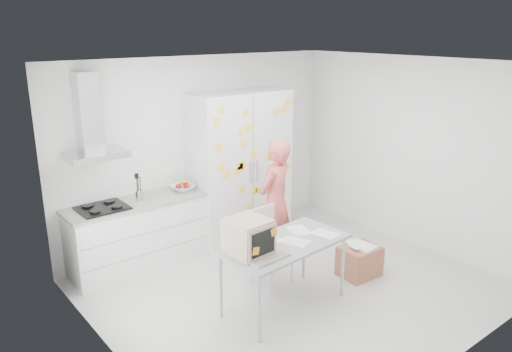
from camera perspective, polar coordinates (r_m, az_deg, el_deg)
floor at (r=6.31m, az=4.19°, el=-12.64°), size 4.50×4.00×0.02m
walls at (r=6.29m, az=0.01°, el=0.76°), size 4.52×4.01×2.70m
ceiling at (r=5.51m, az=4.80°, el=12.72°), size 4.50×4.00×0.02m
counter_run at (r=6.78m, az=-13.27°, el=-6.37°), size 1.84×0.63×1.28m
range_hood at (r=6.31m, az=-18.42°, el=5.64°), size 0.70×0.48×1.01m
tall_cabinet at (r=7.35m, az=-1.90°, el=1.10°), size 1.50×0.68×2.20m
person at (r=6.68m, az=2.21°, el=-2.89°), size 0.70×0.56×1.68m
desk at (r=5.35m, az=0.77°, el=-7.46°), size 1.52×0.84×1.17m
chair at (r=6.17m, az=1.32°, el=-7.51°), size 0.46×0.46×0.96m
cardboard_box at (r=6.61m, az=11.75°, el=-9.45°), size 0.51×0.42×0.43m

